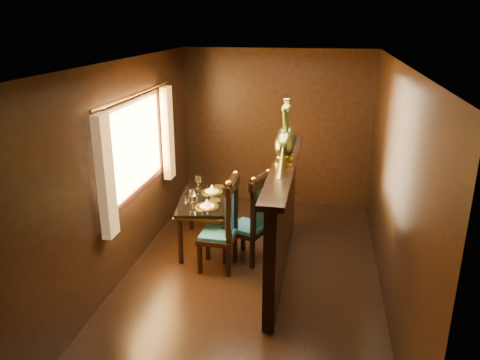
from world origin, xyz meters
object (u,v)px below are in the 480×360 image
Objects in this scene: chair_right at (255,216)px; peacock_left at (285,133)px; chair_left at (227,221)px; peacock_right at (287,127)px; dining_table at (206,204)px.

peacock_left reaches higher than chair_right.
chair_left is 1.69× the size of peacock_left.
chair_right is 1.65× the size of peacock_left.
peacock_right is (0.00, 0.27, 0.01)m from peacock_left.
dining_table is at bearing 177.88° from chair_right.
chair_left is at bearing -119.26° from chair_right.
chair_left is (0.40, -0.57, 0.03)m from dining_table.
peacock_left is at bearing 8.60° from chair_left.
chair_right is at bearing -32.74° from dining_table.
dining_table is at bearing 127.48° from chair_left.
peacock_right reaches higher than chair_left.
chair_right is at bearing -165.51° from peacock_right.
dining_table is at bearing 167.81° from peacock_right.
peacock_right is (0.34, 0.09, 1.11)m from chair_right.
peacock_right is (1.05, -0.23, 1.12)m from dining_table.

